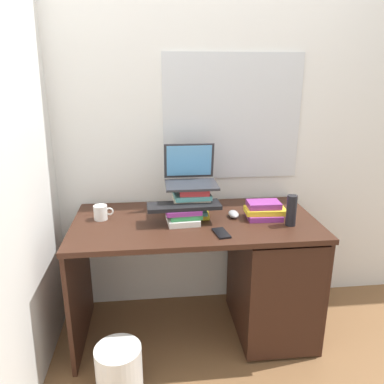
# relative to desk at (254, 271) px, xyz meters

# --- Properties ---
(ground_plane) EXTENTS (6.00, 6.00, 0.00)m
(ground_plane) POSITION_rel_desk_xyz_m (-0.36, 0.03, -0.42)
(ground_plane) COLOR brown
(wall_back) EXTENTS (6.00, 0.06, 2.60)m
(wall_back) POSITION_rel_desk_xyz_m (-0.36, 0.43, 0.88)
(wall_back) COLOR white
(wall_back) RESTS_ON ground
(wall_left) EXTENTS (0.05, 6.00, 2.60)m
(wall_left) POSITION_rel_desk_xyz_m (-1.25, 0.03, 0.88)
(wall_left) COLOR silver
(wall_left) RESTS_ON ground
(desk) EXTENTS (1.43, 0.72, 0.77)m
(desk) POSITION_rel_desk_xyz_m (0.00, 0.00, 0.00)
(desk) COLOR #381E14
(desk) RESTS_ON ground
(book_stack_tall) EXTENTS (0.24, 0.21, 0.19)m
(book_stack_tall) POSITION_rel_desk_xyz_m (-0.38, 0.10, 0.44)
(book_stack_tall) COLOR yellow
(book_stack_tall) RESTS_ON desk
(book_stack_keyboard_riser) EXTENTS (0.21, 0.20, 0.09)m
(book_stack_keyboard_riser) POSITION_rel_desk_xyz_m (-0.44, -0.00, 0.39)
(book_stack_keyboard_riser) COLOR white
(book_stack_keyboard_riser) RESTS_ON desk
(book_stack_side) EXTENTS (0.24, 0.16, 0.10)m
(book_stack_side) POSITION_rel_desk_xyz_m (0.05, 0.02, 0.40)
(book_stack_side) COLOR #8C338C
(book_stack_side) RESTS_ON desk
(laptop) EXTENTS (0.31, 0.27, 0.23)m
(laptop) POSITION_rel_desk_xyz_m (-0.38, 0.16, 0.59)
(laptop) COLOR #2D2D33
(laptop) RESTS_ON book_stack_tall
(keyboard) EXTENTS (0.43, 0.16, 0.02)m
(keyboard) POSITION_rel_desk_xyz_m (-0.43, -0.00, 0.45)
(keyboard) COLOR black
(keyboard) RESTS_ON book_stack_keyboard_riser
(computer_mouse) EXTENTS (0.06, 0.10, 0.04)m
(computer_mouse) POSITION_rel_desk_xyz_m (-0.13, 0.05, 0.37)
(computer_mouse) COLOR #A5A8AD
(computer_mouse) RESTS_ON desk
(mug) EXTENTS (0.12, 0.08, 0.09)m
(mug) POSITION_rel_desk_xyz_m (-0.92, 0.10, 0.39)
(mug) COLOR white
(mug) RESTS_ON desk
(water_bottle) EXTENTS (0.06, 0.06, 0.18)m
(water_bottle) POSITION_rel_desk_xyz_m (0.16, -0.11, 0.44)
(water_bottle) COLOR black
(water_bottle) RESTS_ON desk
(cell_phone) EXTENTS (0.09, 0.14, 0.01)m
(cell_phone) POSITION_rel_desk_xyz_m (-0.25, -0.19, 0.35)
(cell_phone) COLOR black
(cell_phone) RESTS_ON desk
(wastebasket) EXTENTS (0.23, 0.23, 0.30)m
(wastebasket) POSITION_rel_desk_xyz_m (-0.81, -0.46, -0.27)
(wastebasket) COLOR silver
(wastebasket) RESTS_ON ground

